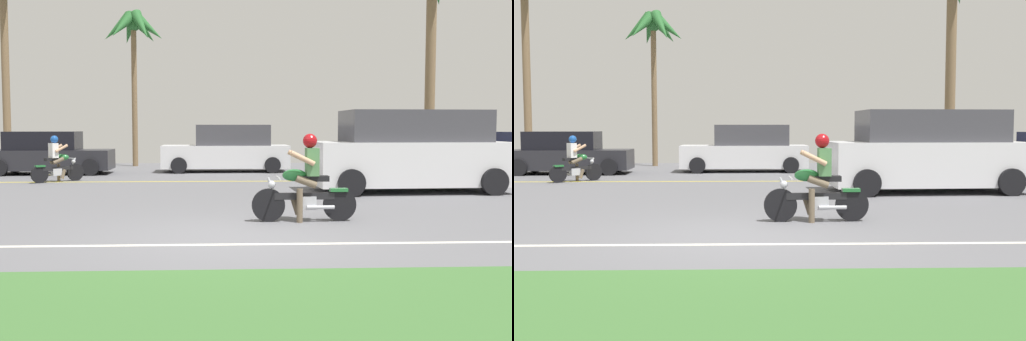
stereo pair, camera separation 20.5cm
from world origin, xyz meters
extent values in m
cube|color=slate|center=(0.00, 3.00, -0.02)|extent=(56.00, 30.00, 0.04)
cube|color=#3D6B33|center=(0.00, -4.10, 0.03)|extent=(56.00, 3.80, 0.06)
cube|color=silver|center=(0.00, -0.54, 0.00)|extent=(50.40, 0.12, 0.01)
cube|color=yellow|center=(0.00, 8.95, 0.00)|extent=(50.40, 0.12, 0.01)
cylinder|color=black|center=(0.58, 1.41, 0.28)|extent=(0.56, 0.09, 0.56)
cylinder|color=black|center=(1.80, 1.43, 0.28)|extent=(0.56, 0.09, 0.56)
cylinder|color=#B7BAC1|center=(0.68, 1.42, 0.51)|extent=(0.25, 0.05, 0.49)
cube|color=black|center=(1.19, 1.42, 0.43)|extent=(1.02, 0.11, 0.11)
cube|color=#B7BAC1|center=(1.24, 1.42, 0.32)|extent=(0.30, 0.19, 0.22)
ellipsoid|color=#236B33|center=(1.02, 1.42, 0.78)|extent=(0.41, 0.22, 0.21)
cube|color=black|center=(1.38, 1.43, 0.73)|extent=(0.45, 0.21, 0.09)
cube|color=#236B33|center=(1.78, 1.43, 0.53)|extent=(0.30, 0.15, 0.06)
cylinder|color=#B7BAC1|center=(0.75, 1.42, 0.74)|extent=(0.04, 0.58, 0.03)
sphere|color=#B7BAC1|center=(0.64, 1.41, 0.63)|extent=(0.13, 0.13, 0.13)
cylinder|color=#B7BAC1|center=(1.45, 1.31, 0.25)|extent=(0.47, 0.07, 0.07)
cube|color=#4C7F4C|center=(1.32, 1.42, 1.01)|extent=(0.21, 0.30, 0.47)
sphere|color=maroon|center=(1.28, 1.42, 1.36)|extent=(0.24, 0.24, 0.24)
cylinder|color=brown|center=(1.21, 1.52, 0.68)|extent=(0.38, 0.13, 0.24)
cylinder|color=brown|center=(1.21, 1.33, 0.68)|extent=(0.38, 0.13, 0.24)
cylinder|color=brown|center=(1.10, 1.29, 0.28)|extent=(0.10, 0.10, 0.57)
cylinder|color=brown|center=(1.06, 1.53, 0.25)|extent=(0.19, 0.11, 0.32)
cylinder|color=tan|center=(1.13, 1.61, 1.08)|extent=(0.42, 0.09, 0.26)
cylinder|color=tan|center=(1.14, 1.24, 1.08)|extent=(0.42, 0.09, 0.26)
cube|color=silver|center=(4.38, 5.97, 0.71)|extent=(4.81, 2.15, 1.06)
cube|color=#414147|center=(4.48, 5.97, 1.62)|extent=(3.47, 1.82, 0.77)
cylinder|color=black|center=(6.04, 7.01, 0.32)|extent=(0.65, 0.25, 0.64)
cylinder|color=black|center=(2.64, 6.87, 0.32)|extent=(0.65, 0.25, 0.64)
cylinder|color=black|center=(6.13, 5.06, 0.32)|extent=(0.65, 0.25, 0.64)
cylinder|color=black|center=(2.73, 4.92, 0.32)|extent=(0.65, 0.25, 0.64)
cylinder|color=black|center=(6.85, 6.07, 0.76)|extent=(0.22, 0.58, 0.58)
cube|color=#232328|center=(-6.09, 12.00, 0.49)|extent=(4.10, 1.76, 0.67)
cube|color=black|center=(-6.33, 11.99, 1.14)|extent=(2.39, 1.48, 0.62)
cylinder|color=black|center=(-4.60, 11.23, 0.28)|extent=(0.57, 0.20, 0.56)
cylinder|color=black|center=(-7.57, 12.76, 0.28)|extent=(0.57, 0.20, 0.56)
cylinder|color=black|center=(-4.66, 12.86, 0.28)|extent=(0.57, 0.20, 0.56)
cube|color=silver|center=(-0.17, 12.82, 0.55)|extent=(4.51, 1.70, 0.79)
cube|color=#414147|center=(0.10, 12.83, 1.31)|extent=(2.63, 1.44, 0.73)
cylinder|color=black|center=(1.43, 13.66, 0.28)|extent=(0.56, 0.19, 0.56)
cylinder|color=black|center=(-1.80, 13.61, 0.28)|extent=(0.56, 0.19, 0.56)
cylinder|color=black|center=(1.46, 12.04, 0.28)|extent=(0.56, 0.19, 0.56)
cylinder|color=black|center=(-1.77, 11.98, 0.28)|extent=(0.56, 0.19, 0.56)
cube|color=#2D663D|center=(5.62, 11.03, 0.50)|extent=(3.95, 1.86, 0.69)
cube|color=black|center=(5.85, 11.04, 1.16)|extent=(2.32, 1.54, 0.63)
cylinder|color=black|center=(6.97, 11.93, 0.28)|extent=(0.57, 0.21, 0.56)
cylinder|color=black|center=(4.18, 11.79, 0.28)|extent=(0.57, 0.21, 0.56)
cylinder|color=black|center=(7.05, 10.27, 0.28)|extent=(0.57, 0.21, 0.56)
cylinder|color=black|center=(4.27, 10.13, 0.28)|extent=(0.57, 0.21, 0.56)
cylinder|color=black|center=(9.63, 12.84, 0.28)|extent=(0.57, 0.20, 0.56)
cylinder|color=brown|center=(-8.98, 16.03, 3.75)|extent=(0.30, 0.30, 7.50)
cylinder|color=brown|center=(8.20, 15.70, 3.94)|extent=(0.41, 0.41, 7.88)
cylinder|color=brown|center=(-3.87, 16.03, 2.87)|extent=(0.22, 0.22, 5.73)
sphere|color=#28662D|center=(-3.87, 16.03, 5.73)|extent=(0.57, 0.57, 0.57)
cone|color=#28662D|center=(-3.25, 15.95, 5.58)|extent=(1.45, 0.68, 1.27)
cone|color=#28662D|center=(-3.50, 16.54, 5.58)|extent=(1.23, 1.45, 1.21)
cone|color=#28662D|center=(-4.12, 16.60, 5.58)|extent=(1.00, 1.45, 1.30)
cone|color=#28662D|center=(-4.49, 15.97, 5.58)|extent=(1.40, 0.62, 1.32)
cone|color=#28662D|center=(-4.24, 15.52, 5.58)|extent=(1.22, 1.40, 1.29)
cone|color=#28662D|center=(-3.48, 15.54, 5.58)|extent=(1.20, 1.33, 1.37)
cylinder|color=black|center=(-4.63, 9.40, 0.26)|extent=(0.43, 0.40, 0.51)
cylinder|color=black|center=(-5.46, 8.66, 0.26)|extent=(0.43, 0.40, 0.51)
cylinder|color=#B7BAC1|center=(-4.70, 9.34, 0.47)|extent=(0.20, 0.18, 0.44)
cube|color=black|center=(-5.04, 9.03, 0.39)|extent=(0.75, 0.68, 0.10)
cube|color=#B7BAC1|center=(-5.08, 9.00, 0.29)|extent=(0.32, 0.31, 0.20)
ellipsoid|color=#236B33|center=(-4.93, 9.13, 0.71)|extent=(0.37, 0.20, 0.19)
cube|color=black|center=(-5.17, 8.92, 0.66)|extent=(0.43, 0.41, 0.08)
cube|color=#236B33|center=(-5.44, 8.67, 0.48)|extent=(0.29, 0.28, 0.05)
cylinder|color=#B7BAC1|center=(-4.75, 9.30, 0.68)|extent=(0.38, 0.41, 0.03)
sphere|color=#B7BAC1|center=(-4.67, 9.37, 0.57)|extent=(0.12, 0.12, 0.12)
cylinder|color=#B7BAC1|center=(-5.29, 8.95, 0.23)|extent=(0.36, 0.33, 0.06)
cube|color=white|center=(-5.13, 8.95, 0.92)|extent=(0.32, 0.33, 0.43)
sphere|color=#194C9E|center=(-5.11, 8.97, 1.24)|extent=(0.22, 0.22, 0.22)
cylinder|color=brown|center=(-5.00, 8.96, 0.62)|extent=(0.33, 0.31, 0.21)
cylinder|color=brown|center=(-5.11, 9.08, 0.62)|extent=(0.33, 0.31, 0.21)
cylinder|color=brown|center=(-5.06, 9.18, 0.26)|extent=(0.13, 0.13, 0.52)
cylinder|color=brown|center=(-4.89, 9.03, 0.23)|extent=(0.19, 0.19, 0.29)
cylinder|color=tan|center=(-4.89, 8.94, 0.98)|extent=(0.34, 0.31, 0.24)
cylinder|color=tan|center=(-5.12, 9.19, 0.98)|extent=(0.34, 0.31, 0.24)
camera|label=1|loc=(-0.11, -8.55, 1.59)|focal=41.90mm
camera|label=2|loc=(0.10, -8.56, 1.59)|focal=41.90mm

